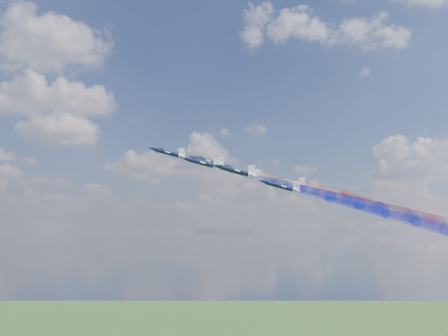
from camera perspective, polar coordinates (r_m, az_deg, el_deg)
jet_lead at (r=140.61m, az=-6.08°, el=1.66°), size 13.90×13.25×6.51m
trail_lead at (r=136.86m, az=3.97°, el=-0.95°), size 36.01×25.47×14.70m
jet_inner_left at (r=130.30m, az=-2.40°, el=0.56°), size 13.90×13.25×6.51m
trail_inner_left at (r=128.43m, az=8.47°, el=-2.26°), size 36.01×25.47×14.70m
jet_inner_right at (r=148.39m, az=-1.80°, el=0.77°), size 13.90×13.25×6.51m
trail_inner_right at (r=146.45m, az=7.74°, el=-1.70°), size 36.01×25.47×14.70m
jet_outer_left at (r=118.41m, az=1.23°, el=-0.28°), size 13.90×13.25×6.51m
trail_outer_left at (r=118.43m, az=13.15°, el=-3.35°), size 36.01×25.47×14.70m
jet_center_third at (r=138.61m, az=2.04°, el=-0.62°), size 13.90×13.25×6.51m
trail_center_third at (r=138.62m, az=12.22°, el=-3.24°), size 36.01×25.47×14.70m
jet_outer_right at (r=156.29m, az=2.33°, el=-0.67°), size 13.90×13.25×6.51m
trail_outer_right at (r=156.16m, az=11.36°, el=-2.99°), size 36.01×25.47×14.70m
jet_rear_left at (r=127.31m, az=6.13°, el=-1.94°), size 13.90×13.25×6.51m
trail_rear_left at (r=129.40m, az=17.11°, el=-4.72°), size 36.01×25.47×14.70m
jet_rear_right at (r=146.59m, az=6.99°, el=-1.49°), size 13.90×13.25×6.51m
trail_rear_right at (r=148.68m, az=16.53°, el=-3.92°), size 36.01×25.47×14.70m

